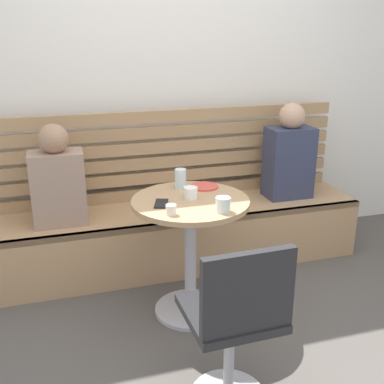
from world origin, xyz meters
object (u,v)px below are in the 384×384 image
(cup_glass_short, at_px, (223,205))
(booth_bench, at_px, (176,236))
(cup_ceramic_white, at_px, (191,193))
(cup_espresso_small, at_px, (171,210))
(white_chair, at_px, (236,322))
(phone_on_table, at_px, (161,204))
(person_adult, at_px, (289,156))
(cup_glass_tall, at_px, (180,179))
(cafe_table, at_px, (190,235))
(person_child_left, at_px, (57,181))
(plate_small, at_px, (204,186))

(cup_glass_short, bearing_deg, booth_bench, 92.53)
(cup_ceramic_white, bearing_deg, cup_espresso_small, -129.52)
(white_chair, distance_m, cup_ceramic_white, 0.88)
(cup_ceramic_white, bearing_deg, phone_on_table, -168.41)
(white_chair, bearing_deg, person_adult, 55.62)
(cup_espresso_small, bearing_deg, booth_bench, 73.87)
(cup_glass_tall, bearing_deg, cafe_table, -90.05)
(cup_espresso_small, height_order, phone_on_table, cup_espresso_small)
(booth_bench, relative_size, cup_ceramic_white, 33.75)
(cup_ceramic_white, distance_m, cup_espresso_small, 0.26)
(person_child_left, distance_m, phone_on_table, 0.83)
(cup_ceramic_white, bearing_deg, cup_glass_tall, 91.25)
(cafe_table, height_order, cup_ceramic_white, cup_ceramic_white)
(cup_glass_tall, bearing_deg, cup_glass_short, -75.52)
(cup_glass_tall, bearing_deg, booth_bench, 79.81)
(person_adult, bearing_deg, white_chair, -124.38)
(person_adult, xyz_separation_m, phone_on_table, (-1.14, -0.67, -0.01))
(plate_small, bearing_deg, phone_on_table, -146.94)
(white_chair, height_order, cup_glass_short, white_chair)
(cup_glass_tall, bearing_deg, plate_small, -11.88)
(person_child_left, height_order, cup_glass_tall, person_child_left)
(cup_glass_short, bearing_deg, plate_small, 85.93)
(white_chair, relative_size, phone_on_table, 6.07)
(cup_glass_short, distance_m, phone_on_table, 0.36)
(person_child_left, height_order, phone_on_table, person_child_left)
(cup_espresso_small, bearing_deg, person_child_left, 124.94)
(person_adult, distance_m, person_child_left, 1.68)
(person_adult, xyz_separation_m, plate_small, (-0.82, -0.46, -0.01))
(cup_ceramic_white, bearing_deg, cup_glass_short, -65.44)
(white_chair, bearing_deg, cup_espresso_small, 101.59)
(person_child_left, height_order, cup_espresso_small, person_child_left)
(cup_glass_tall, xyz_separation_m, cup_glass_short, (0.11, -0.44, -0.02))
(person_child_left, xyz_separation_m, cup_ceramic_white, (0.72, -0.59, 0.04))
(cafe_table, height_order, person_child_left, person_child_left)
(booth_bench, bearing_deg, person_adult, 0.70)
(cup_glass_tall, xyz_separation_m, phone_on_table, (-0.18, -0.24, -0.06))
(cafe_table, bearing_deg, cup_glass_short, -63.51)
(white_chair, bearing_deg, cafe_table, 87.55)
(phone_on_table, bearing_deg, cup_ceramic_white, -150.32)
(person_child_left, distance_m, cup_glass_short, 1.18)
(cup_espresso_small, bearing_deg, white_chair, -78.41)
(white_chair, height_order, cup_espresso_small, white_chair)
(person_adult, bearing_deg, cup_ceramic_white, -146.56)
(cup_espresso_small, bearing_deg, cafe_table, 49.74)
(person_adult, xyz_separation_m, cup_espresso_small, (-1.12, -0.83, 0.01))
(person_adult, xyz_separation_m, cup_glass_short, (-0.85, -0.87, 0.02))
(person_adult, bearing_deg, booth_bench, -179.30)
(cup_ceramic_white, xyz_separation_m, plate_small, (0.14, 0.17, -0.03))
(cup_glass_tall, distance_m, cup_glass_short, 0.45)
(cup_ceramic_white, bearing_deg, booth_bench, 83.46)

